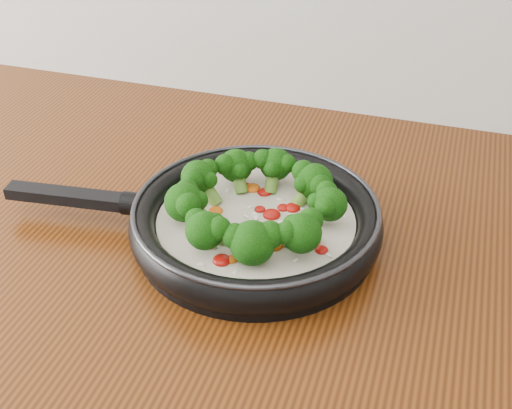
% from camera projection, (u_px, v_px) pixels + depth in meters
% --- Properties ---
extents(skillet, '(0.47, 0.33, 0.08)m').
position_uv_depth(skillet, '(253.00, 219.00, 0.76)').
color(skillet, black).
rests_on(skillet, counter).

